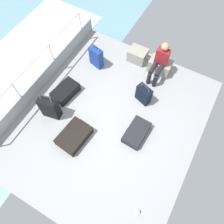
# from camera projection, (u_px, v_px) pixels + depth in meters

# --- Properties ---
(ground_plane) EXTENTS (4.40, 5.20, 0.06)m
(ground_plane) POSITION_uv_depth(u_px,v_px,m) (110.00, 121.00, 5.73)
(ground_plane) COLOR #939699
(gunwale_port) EXTENTS (0.06, 5.20, 0.45)m
(gunwale_port) POSITION_uv_depth(u_px,v_px,m) (40.00, 82.00, 6.00)
(gunwale_port) COLOR #939699
(gunwale_port) RESTS_ON ground_plane
(railing_port) EXTENTS (0.04, 4.20, 1.02)m
(railing_port) POSITION_uv_depth(u_px,v_px,m) (34.00, 69.00, 5.51)
(railing_port) COLOR silver
(railing_port) RESTS_ON ground_plane
(sea_wake) EXTENTS (12.00, 12.00, 0.01)m
(sea_wake) POSITION_uv_depth(u_px,v_px,m) (9.00, 74.00, 6.83)
(sea_wake) COLOR #6B99A8
(sea_wake) RESTS_ON ground_plane
(cargo_crate_0) EXTENTS (0.55, 0.42, 0.39)m
(cargo_crate_0) POSITION_uv_depth(u_px,v_px,m) (138.00, 55.00, 6.49)
(cargo_crate_0) COLOR gray
(cargo_crate_0) RESTS_ON ground_plane
(cargo_crate_1) EXTENTS (0.65, 0.39, 0.41)m
(cargo_crate_1) POSITION_uv_depth(u_px,v_px,m) (160.00, 66.00, 6.29)
(cargo_crate_1) COLOR gray
(cargo_crate_1) RESTS_ON ground_plane
(passenger_seated) EXTENTS (0.34, 0.66, 1.11)m
(passenger_seated) POSITION_uv_depth(u_px,v_px,m) (160.00, 61.00, 5.87)
(passenger_seated) COLOR maroon
(passenger_seated) RESTS_ON ground_plane
(suitcase_0) EXTENTS (0.65, 0.87, 0.24)m
(suitcase_0) POSITION_uv_depth(u_px,v_px,m) (74.00, 136.00, 5.38)
(suitcase_0) COLOR black
(suitcase_0) RESTS_ON ground_plane
(suitcase_1) EXTENTS (0.54, 0.79, 0.27)m
(suitcase_1) POSITION_uv_depth(u_px,v_px,m) (66.00, 91.00, 5.97)
(suitcase_1) COLOR black
(suitcase_1) RESTS_ON ground_plane
(suitcase_2) EXTENTS (0.43, 0.28, 0.76)m
(suitcase_2) POSITION_uv_depth(u_px,v_px,m) (96.00, 57.00, 6.29)
(suitcase_2) COLOR navy
(suitcase_2) RESTS_ON ground_plane
(suitcase_3) EXTENTS (0.45, 0.33, 0.63)m
(suitcase_3) POSITION_uv_depth(u_px,v_px,m) (144.00, 94.00, 5.77)
(suitcase_3) COLOR black
(suitcase_3) RESTS_ON ground_plane
(suitcase_4) EXTENTS (0.49, 0.31, 0.91)m
(suitcase_4) POSITION_uv_depth(u_px,v_px,m) (50.00, 108.00, 5.48)
(suitcase_4) COLOR black
(suitcase_4) RESTS_ON ground_plane
(suitcase_5) EXTENTS (0.49, 0.77, 0.22)m
(suitcase_5) POSITION_uv_depth(u_px,v_px,m) (136.00, 133.00, 5.43)
(suitcase_5) COLOR black
(suitcase_5) RESTS_ON ground_plane
(paper_cup) EXTENTS (0.08, 0.08, 0.10)m
(paper_cup) POSITION_uv_depth(u_px,v_px,m) (137.00, 212.00, 4.65)
(paper_cup) COLOR white
(paper_cup) RESTS_ON ground_plane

